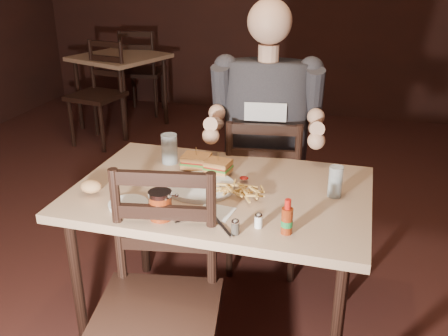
% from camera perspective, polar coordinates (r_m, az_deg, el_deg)
% --- Properties ---
extents(room_shell, '(7.00, 7.00, 7.00)m').
position_cam_1_polar(room_shell, '(2.38, -4.32, 15.18)').
color(room_shell, black).
rests_on(room_shell, ground).
extents(main_table, '(1.31, 0.88, 0.77)m').
position_cam_1_polar(main_table, '(2.25, -0.34, -4.08)').
color(main_table, tan).
rests_on(main_table, ground).
extents(bg_table, '(1.02, 1.02, 0.77)m').
position_cam_1_polar(bg_table, '(5.40, -11.79, 11.57)').
color(bg_table, tan).
rests_on(bg_table, ground).
extents(chair_far, '(0.50, 0.53, 0.95)m').
position_cam_1_polar(chair_far, '(2.88, 4.58, -2.68)').
color(chair_far, black).
rests_on(chair_far, ground).
extents(chair_near, '(0.54, 0.57, 0.99)m').
position_cam_1_polar(chair_near, '(1.95, -7.75, -16.32)').
color(chair_near, black).
rests_on(chair_near, ground).
extents(bg_chair_far, '(0.52, 0.55, 0.97)m').
position_cam_1_polar(bg_chair_far, '(5.93, -9.25, 10.81)').
color(bg_chair_far, black).
rests_on(bg_chair_far, ground).
extents(bg_chair_near, '(0.52, 0.56, 0.97)m').
position_cam_1_polar(bg_chair_near, '(4.98, -14.43, 8.04)').
color(bg_chair_near, black).
rests_on(bg_chair_near, ground).
extents(diner, '(0.66, 0.55, 1.05)m').
position_cam_1_polar(diner, '(2.64, 4.87, 7.37)').
color(diner, '#2E2E33').
rests_on(diner, chair_far).
extents(dinner_plate, '(0.29, 0.29, 0.02)m').
position_cam_1_polar(dinner_plate, '(2.22, -2.64, -2.22)').
color(dinner_plate, white).
rests_on(dinner_plate, main_table).
extents(sandwich_left, '(0.13, 0.11, 0.11)m').
position_cam_1_polar(sandwich_left, '(2.39, -3.18, 1.35)').
color(sandwich_left, tan).
rests_on(sandwich_left, dinner_plate).
extents(sandwich_right, '(0.13, 0.11, 0.10)m').
position_cam_1_polar(sandwich_right, '(2.33, -0.67, 0.62)').
color(sandwich_right, tan).
rests_on(sandwich_right, dinner_plate).
extents(fries_pile, '(0.26, 0.18, 0.04)m').
position_cam_1_polar(fries_pile, '(2.13, 1.93, -2.50)').
color(fries_pile, tan).
rests_on(fries_pile, dinner_plate).
extents(ketchup_dollop, '(0.04, 0.04, 0.01)m').
position_cam_1_polar(ketchup_dollop, '(2.28, 2.30, -1.14)').
color(ketchup_dollop, maroon).
rests_on(ketchup_dollop, dinner_plate).
extents(glass_left, '(0.08, 0.08, 0.15)m').
position_cam_1_polar(glass_left, '(2.49, -6.26, 2.20)').
color(glass_left, silver).
rests_on(glass_left, main_table).
extents(glass_right, '(0.06, 0.06, 0.14)m').
position_cam_1_polar(glass_right, '(2.18, 12.60, -1.53)').
color(glass_right, silver).
rests_on(glass_right, main_table).
extents(hot_sauce, '(0.04, 0.04, 0.14)m').
position_cam_1_polar(hot_sauce, '(1.86, 7.23, -5.52)').
color(hot_sauce, maroon).
rests_on(hot_sauce, main_table).
extents(salt_shaker, '(0.03, 0.03, 0.06)m').
position_cam_1_polar(salt_shaker, '(1.91, 3.97, -6.04)').
color(salt_shaker, white).
rests_on(salt_shaker, main_table).
extents(pepper_shaker, '(0.03, 0.03, 0.06)m').
position_cam_1_polar(pepper_shaker, '(1.86, 1.30, -6.77)').
color(pepper_shaker, '#38332D').
rests_on(pepper_shaker, main_table).
extents(syrup_dispenser, '(0.09, 0.09, 0.12)m').
position_cam_1_polar(syrup_dispenser, '(1.97, -7.27, -4.24)').
color(syrup_dispenser, maroon).
rests_on(syrup_dispenser, main_table).
extents(napkin, '(0.15, 0.14, 0.00)m').
position_cam_1_polar(napkin, '(2.02, -1.02, -5.07)').
color(napkin, white).
rests_on(napkin, main_table).
extents(knife, '(0.14, 0.17, 0.00)m').
position_cam_1_polar(knife, '(1.93, -0.44, -6.41)').
color(knife, silver).
rests_on(knife, napkin).
extents(fork, '(0.13, 0.13, 0.01)m').
position_cam_1_polar(fork, '(1.98, -3.41, -5.66)').
color(fork, silver).
rests_on(fork, napkin).
extents(side_plate, '(0.16, 0.16, 0.01)m').
position_cam_1_polar(side_plate, '(2.10, -10.87, -4.20)').
color(side_plate, white).
rests_on(side_plate, main_table).
extents(bread_roll, '(0.10, 0.08, 0.06)m').
position_cam_1_polar(bread_roll, '(2.23, -14.96, -2.05)').
color(bread_roll, tan).
rests_on(bread_roll, side_plate).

